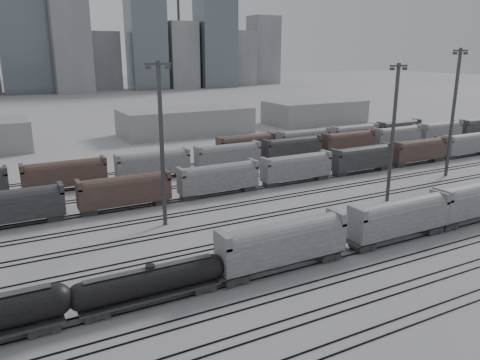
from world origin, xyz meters
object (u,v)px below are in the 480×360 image
hopper_car_a (283,241)px  hopper_car_c (477,198)px  hopper_car_b (400,216)px  tank_car_b (151,282)px  light_mast_c (393,130)px

hopper_car_a → hopper_car_c: (35.13, 0.00, 0.04)m
hopper_car_b → hopper_car_c: size_ratio=0.97×
hopper_car_b → hopper_car_c: hopper_car_c is taller
tank_car_b → hopper_car_c: (51.16, 0.00, 1.31)m
tank_car_b → hopper_car_b: 34.97m
tank_car_b → hopper_car_a: 16.09m
tank_car_b → hopper_car_c: bearing=0.0°
hopper_car_c → light_mast_c: light_mast_c is taller
hopper_car_b → hopper_car_c: (16.22, 0.00, 0.12)m
hopper_car_a → hopper_car_c: bearing=0.0°
hopper_car_c → tank_car_b: bearing=180.0°
hopper_car_b → light_mast_c: 20.03m
hopper_car_c → hopper_car_a: bearing=-180.0°
tank_car_b → hopper_car_b: bearing=-0.0°
hopper_car_b → hopper_car_c: bearing=0.0°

